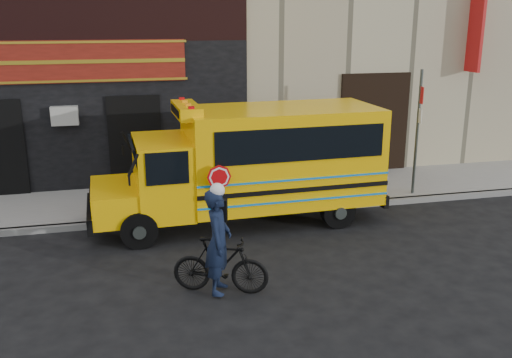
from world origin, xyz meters
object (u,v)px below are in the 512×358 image
object	(u,v)px
sign_pole	(418,130)
bicycle	(220,265)
school_bus	(255,161)
cyclist	(218,244)

from	to	relation	value
sign_pole	bicycle	xyz separation A→B (m)	(-6.05, -4.19, -1.38)
school_bus	sign_pole	bearing A→B (deg)	8.90
school_bus	cyclist	size ratio (longest dim) A/B	3.64
school_bus	bicycle	bearing A→B (deg)	-112.65
sign_pole	cyclist	bearing A→B (deg)	-145.15
bicycle	cyclist	size ratio (longest dim) A/B	0.91
bicycle	cyclist	world-z (taller)	cyclist
sign_pole	bicycle	distance (m)	7.49
school_bus	sign_pole	xyz separation A→B (m)	(4.60, 0.72, 0.40)
school_bus	cyclist	xyz separation A→B (m)	(-1.49, -3.52, -0.55)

